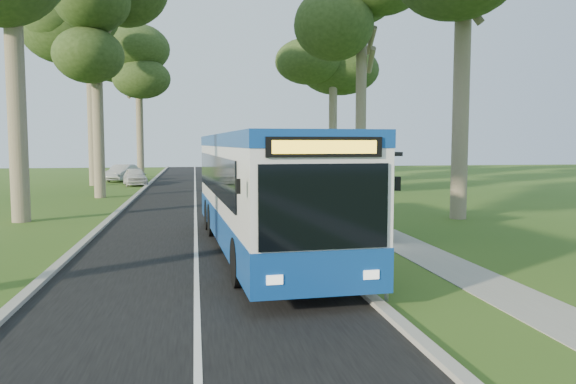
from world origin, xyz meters
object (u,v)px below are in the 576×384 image
Objects in this scene: bus at (263,191)px; bus_stop_sign at (388,222)px; car_silver at (122,173)px; bus_shelter at (359,177)px; car_white at (135,176)px; litter_bin at (342,234)px.

bus_stop_sign is at bearing -74.88° from bus.
bus_stop_sign is 0.62× the size of car_silver.
bus_shelter is 27.79m from car_white.
bus_shelter is at bearing 61.10° from litter_bin.
bus_shelter is at bearing -52.87° from car_silver.
bus_stop_sign is 0.70× the size of bus_shelter.
bus_stop_sign is 39.18m from car_silver.
litter_bin is at bearing -55.81° from car_silver.
car_silver is (-7.97, 32.30, -1.09)m from bus.
car_silver is at bearing 100.91° from bus.
bus is 2.64m from litter_bin.
car_silver is at bearing 96.35° from bus_shelter.
bus_shelter is 3.58× the size of litter_bin.
bus_stop_sign is at bearing -86.94° from car_white.
bus is 3.08× the size of car_silver.
bus_stop_sign is at bearing -94.93° from litter_bin.
bus reaches higher than car_white.
bus is 33.28m from car_silver.
bus is 28.34m from car_white.
bus_stop_sign is at bearing -58.73° from car_silver.
bus_stop_sign is at bearing -116.21° from bus_shelter.
bus is 3.34× the size of car_white.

